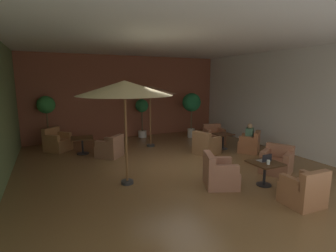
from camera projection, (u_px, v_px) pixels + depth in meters
ground_plane at (175, 168)px, 7.93m from camera, size 9.19×9.93×0.02m
wall_back_brick at (128, 97)px, 11.99m from camera, size 9.19×0.08×3.76m
wall_right_plain at (285, 101)px, 9.49m from camera, size 0.08×9.93×3.76m
ceiling_slab at (175, 39)px, 7.26m from camera, size 9.19×9.93×0.06m
cafe_table_front_left at (265, 167)px, 6.51m from camera, size 0.73×0.73×0.61m
armchair_front_left_north at (277, 162)px, 7.45m from camera, size 1.05×1.06×0.79m
armchair_front_left_east at (219, 174)px, 6.49m from camera, size 1.03×1.05×0.84m
armchair_front_left_south at (304, 191)px, 5.49m from camera, size 0.77×0.74×0.83m
cafe_table_front_right at (223, 138)px, 9.99m from camera, size 0.70×0.70×0.61m
armchair_front_right_north at (206, 145)px, 9.35m from camera, size 0.97×0.95×0.85m
armchair_front_right_east at (250, 144)px, 9.59m from camera, size 1.02×1.01×0.80m
armchair_front_right_south at (214, 136)px, 11.00m from camera, size 0.94×0.93×0.78m
cafe_table_mid_center at (82, 141)px, 9.33m from camera, size 0.83×0.83×0.61m
armchair_mid_center_north at (57, 142)px, 9.75m from camera, size 1.08×1.08×0.88m
armchair_mid_center_east at (110, 148)px, 8.99m from camera, size 1.06×1.06×0.78m
patio_umbrella_tall_red at (125, 89)px, 6.26m from camera, size 2.36×2.36×2.65m
patio_umbrella_center_beige at (150, 90)px, 10.07m from camera, size 2.11×2.11×2.44m
potted_tree_left_corner at (142, 111)px, 11.93m from camera, size 0.60×0.60×1.80m
potted_tree_mid_left at (192, 105)px, 11.91m from camera, size 0.85×0.85×2.07m
potted_tree_mid_right at (47, 111)px, 10.21m from camera, size 0.69×0.69×2.05m
patron_blue_shirt at (249, 133)px, 9.53m from camera, size 0.44×0.43×0.66m
iced_drink_cup at (268, 162)px, 6.33m from camera, size 0.08×0.08×0.11m
open_laptop at (265, 159)px, 6.56m from camera, size 0.31×0.23×0.20m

